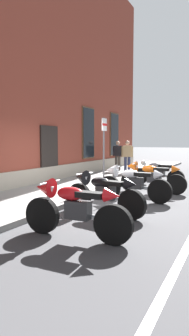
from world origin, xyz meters
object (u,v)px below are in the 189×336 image
Objects in this scene: motorcycle_white_sport at (131,181)px; motorcycle_grey_naked at (157,173)px; motorcycle_red_sport at (72,206)px; pedestrian_tan_coat at (127,155)px; parking_sign at (104,142)px; motorcycle_black_sport at (101,191)px; motorcycle_orange_sport at (150,176)px; pedestrian_dark_jacket at (118,154)px.

motorcycle_grey_naked is at bearing 1.27° from motorcycle_white_sport.
pedestrian_tan_coat reaches higher than motorcycle_red_sport.
parking_sign is at bearing 45.46° from motorcycle_white_sport.
motorcycle_orange_sport is (3.25, -0.24, 0.02)m from motorcycle_black_sport.
motorcycle_black_sport is 0.98× the size of motorcycle_orange_sport.
parking_sign is at bearing 24.00° from motorcycle_black_sport.
motorcycle_red_sport is 1.77m from motorcycle_black_sport.
motorcycle_grey_naked is 2.52m from parking_sign.
motorcycle_black_sport is 3.79m from parking_sign.
motorcycle_red_sport is 1.31× the size of pedestrian_tan_coat.
pedestrian_tan_coat is at bearing -132.42° from pedestrian_dark_jacket.
pedestrian_dark_jacket is (5.12, 3.25, 0.44)m from motorcycle_orange_sport.
pedestrian_tan_coat is (7.62, 2.19, 0.47)m from motorcycle_black_sport.
motorcycle_grey_naked is (3.17, 0.07, -0.08)m from motorcycle_white_sport.
motorcycle_white_sport is 3.17m from motorcycle_grey_naked.
motorcycle_grey_naked is 4.64m from pedestrian_dark_jacket.
motorcycle_black_sport is 1.75m from motorcycle_white_sport.
pedestrian_dark_jacket reaches higher than motorcycle_orange_sport.
pedestrian_tan_coat is at bearing 16.04° from motorcycle_black_sport.
motorcycle_black_sport is 1.35× the size of pedestrian_tan_coat.
pedestrian_tan_coat reaches higher than motorcycle_orange_sport.
motorcycle_orange_sport is at bearing -4.19° from motorcycle_black_sport.
motorcycle_white_sport is at bearing -158.61° from pedestrian_tan_coat.
motorcycle_grey_naked is at bearing -43.14° from parking_sign.
pedestrian_tan_coat reaches higher than pedestrian_dark_jacket.
pedestrian_dark_jacket is (6.62, 3.12, 0.45)m from motorcycle_white_sport.
motorcycle_red_sport is at bearing -177.35° from motorcycle_white_sport.
motorcycle_white_sport is at bearing -3.55° from motorcycle_black_sport.
motorcycle_grey_naked is at bearing 6.85° from motorcycle_orange_sport.
motorcycle_orange_sport reaches higher than motorcycle_black_sport.
motorcycle_black_sport is at bearing 8.81° from motorcycle_red_sport.
motorcycle_grey_naked is 0.86× the size of parking_sign.
parking_sign is (5.05, 1.74, 1.12)m from motorcycle_red_sport.
parking_sign reaches higher than motorcycle_red_sport.
pedestrian_tan_coat reaches higher than motorcycle_white_sport.
motorcycle_orange_sport is at bearing -91.77° from parking_sign.
pedestrian_tan_coat is (2.71, 2.23, 0.54)m from motorcycle_grey_naked.
motorcycle_white_sport is at bearing -154.79° from pedestrian_dark_jacket.
pedestrian_dark_jacket is at bearing 41.41° from motorcycle_grey_naked.
pedestrian_tan_coat reaches higher than motorcycle_grey_naked.
pedestrian_tan_coat reaches higher than motorcycle_black_sport.
motorcycle_red_sport is 5.00m from motorcycle_orange_sport.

